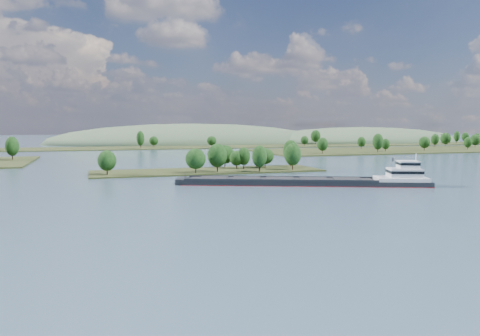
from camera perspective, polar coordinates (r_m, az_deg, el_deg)
name	(u,v)px	position (r m, az deg, el deg)	size (l,w,h in m)	color
ground	(253,189)	(148.52, 1.55, -2.63)	(1800.00, 1800.00, 0.00)	#344959
tree_island	(224,162)	(206.07, -1.98, 0.69)	(100.00, 31.36, 13.92)	black
right_bank	(445,148)	(424.39, 23.73, 2.21)	(320.00, 90.00, 15.21)	black
back_shoreline	(158,147)	(422.98, -9.96, 2.52)	(900.00, 60.00, 16.03)	black
hill_east	(362,142)	(578.35, 14.69, 3.08)	(260.00, 140.00, 36.00)	#394E36
hill_west	(193,143)	(530.55, -5.77, 3.04)	(320.00, 160.00, 44.00)	#394E36
cargo_barge	(320,181)	(161.74, 9.69, -1.54)	(83.27, 41.01, 11.58)	black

